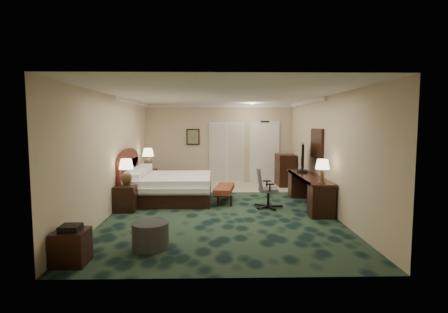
{
  "coord_description": "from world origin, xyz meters",
  "views": [
    {
      "loc": [
        -0.12,
        -8.23,
        2.05
      ],
      "look_at": [
        0.09,
        0.6,
        1.22
      ],
      "focal_mm": 28.0,
      "sensor_mm": 36.0,
      "label": 1
    }
  ],
  "objects_px": {
    "nightstand_near": "(126,198)",
    "desk_chair": "(268,188)",
    "bed": "(171,188)",
    "lamp_near": "(126,172)",
    "side_table": "(71,247)",
    "nightstand_far": "(148,180)",
    "ottoman": "(150,235)",
    "minibar": "(285,170)",
    "desk": "(309,191)",
    "tv": "(302,158)",
    "lamp_far": "(148,159)",
    "bed_bench": "(224,194)"
  },
  "relations": [
    {
      "from": "nightstand_far",
      "to": "side_table",
      "type": "height_order",
      "value": "nightstand_far"
    },
    {
      "from": "lamp_far",
      "to": "minibar",
      "type": "distance_m",
      "value": 4.46
    },
    {
      "from": "nightstand_near",
      "to": "tv",
      "type": "xyz_separation_m",
      "value": [
        4.44,
        1.11,
        0.84
      ]
    },
    {
      "from": "bed",
      "to": "desk",
      "type": "relative_size",
      "value": 0.82
    },
    {
      "from": "lamp_far",
      "to": "desk_chair",
      "type": "distance_m",
      "value": 4.16
    },
    {
      "from": "side_table",
      "to": "desk_chair",
      "type": "relative_size",
      "value": 0.51
    },
    {
      "from": "nightstand_far",
      "to": "bed_bench",
      "type": "relative_size",
      "value": 0.52
    },
    {
      "from": "nightstand_near",
      "to": "lamp_near",
      "type": "distance_m",
      "value": 0.62
    },
    {
      "from": "desk",
      "to": "desk_chair",
      "type": "bearing_deg",
      "value": -167.94
    },
    {
      "from": "bed",
      "to": "minibar",
      "type": "relative_size",
      "value": 2.05
    },
    {
      "from": "desk_chair",
      "to": "minibar",
      "type": "relative_size",
      "value": 0.95
    },
    {
      "from": "bed",
      "to": "side_table",
      "type": "bearing_deg",
      "value": -102.01
    },
    {
      "from": "lamp_near",
      "to": "side_table",
      "type": "relative_size",
      "value": 1.26
    },
    {
      "from": "bed_bench",
      "to": "desk",
      "type": "relative_size",
      "value": 0.47
    },
    {
      "from": "lamp_near",
      "to": "side_table",
      "type": "bearing_deg",
      "value": -90.5
    },
    {
      "from": "bed",
      "to": "bed_bench",
      "type": "distance_m",
      "value": 1.45
    },
    {
      "from": "side_table",
      "to": "nightstand_far",
      "type": "bearing_deg",
      "value": 89.86
    },
    {
      "from": "lamp_near",
      "to": "side_table",
      "type": "xyz_separation_m",
      "value": [
        -0.03,
        -3.11,
        -0.67
      ]
    },
    {
      "from": "side_table",
      "to": "minibar",
      "type": "relative_size",
      "value": 0.48
    },
    {
      "from": "desk_chair",
      "to": "side_table",
      "type": "bearing_deg",
      "value": -135.79
    },
    {
      "from": "nightstand_far",
      "to": "desk_chair",
      "type": "xyz_separation_m",
      "value": [
        3.38,
        -2.34,
        0.17
      ]
    },
    {
      "from": "desk",
      "to": "desk_chair",
      "type": "relative_size",
      "value": 2.64
    },
    {
      "from": "desk",
      "to": "tv",
      "type": "relative_size",
      "value": 2.6
    },
    {
      "from": "lamp_far",
      "to": "desk_chair",
      "type": "height_order",
      "value": "lamp_far"
    },
    {
      "from": "bed",
      "to": "nightstand_near",
      "type": "distance_m",
      "value": 1.44
    },
    {
      "from": "ottoman",
      "to": "tv",
      "type": "height_order",
      "value": "tv"
    },
    {
      "from": "nightstand_near",
      "to": "minibar",
      "type": "bearing_deg",
      "value": 36.68
    },
    {
      "from": "lamp_far",
      "to": "bed_bench",
      "type": "bearing_deg",
      "value": -36.31
    },
    {
      "from": "bed",
      "to": "lamp_near",
      "type": "relative_size",
      "value": 3.36
    },
    {
      "from": "tv",
      "to": "desk_chair",
      "type": "distance_m",
      "value": 1.53
    },
    {
      "from": "bed",
      "to": "bed_bench",
      "type": "height_order",
      "value": "bed"
    },
    {
      "from": "ottoman",
      "to": "tv",
      "type": "bearing_deg",
      "value": 46.68
    },
    {
      "from": "bed",
      "to": "lamp_near",
      "type": "height_order",
      "value": "lamp_near"
    },
    {
      "from": "nightstand_far",
      "to": "ottoman",
      "type": "distance_m",
      "value": 5.15
    },
    {
      "from": "lamp_near",
      "to": "desk_chair",
      "type": "bearing_deg",
      "value": 3.81
    },
    {
      "from": "desk",
      "to": "nightstand_near",
      "type": "bearing_deg",
      "value": -174.55
    },
    {
      "from": "nightstand_near",
      "to": "side_table",
      "type": "distance_m",
      "value": 3.14
    },
    {
      "from": "bed_bench",
      "to": "side_table",
      "type": "distance_m",
      "value": 4.66
    },
    {
      "from": "tv",
      "to": "minibar",
      "type": "bearing_deg",
      "value": 103.23
    },
    {
      "from": "side_table",
      "to": "lamp_near",
      "type": "bearing_deg",
      "value": 89.5
    },
    {
      "from": "nightstand_near",
      "to": "desk_chair",
      "type": "bearing_deg",
      "value": 3.38
    },
    {
      "from": "lamp_near",
      "to": "ottoman",
      "type": "bearing_deg",
      "value": -67.89
    },
    {
      "from": "minibar",
      "to": "tv",
      "type": "bearing_deg",
      "value": -89.4
    },
    {
      "from": "minibar",
      "to": "desk",
      "type": "bearing_deg",
      "value": -89.53
    },
    {
      "from": "desk_chair",
      "to": "lamp_far",
      "type": "bearing_deg",
      "value": 144.19
    },
    {
      "from": "bed",
      "to": "tv",
      "type": "relative_size",
      "value": 2.14
    },
    {
      "from": "side_table",
      "to": "desk_chair",
      "type": "xyz_separation_m",
      "value": [
        3.39,
        3.34,
        0.24
      ]
    },
    {
      "from": "tv",
      "to": "minibar",
      "type": "height_order",
      "value": "tv"
    },
    {
      "from": "ottoman",
      "to": "desk_chair",
      "type": "bearing_deg",
      "value": 48.91
    },
    {
      "from": "minibar",
      "to": "side_table",
      "type": "bearing_deg",
      "value": -124.48
    }
  ]
}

